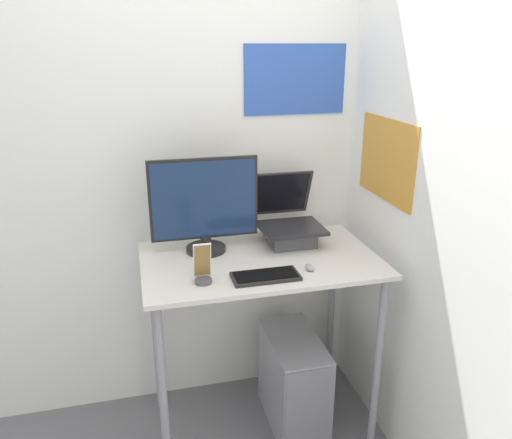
{
  "coord_description": "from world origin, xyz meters",
  "views": [
    {
      "loc": [
        -0.51,
        -1.62,
        1.79
      ],
      "look_at": [
        -0.02,
        0.31,
        1.09
      ],
      "focal_mm": 35.0,
      "sensor_mm": 36.0,
      "label": 1
    }
  ],
  "objects_px": {
    "mouse": "(309,267)",
    "computer_tower": "(293,381)",
    "laptop": "(289,226)",
    "monitor": "(204,208)",
    "keyboard": "(266,276)",
    "cell_phone": "(203,269)"
  },
  "relations": [
    {
      "from": "monitor",
      "to": "computer_tower",
      "type": "xyz_separation_m",
      "value": [
        0.38,
        -0.15,
        -0.87
      ]
    },
    {
      "from": "laptop",
      "to": "monitor",
      "type": "height_order",
      "value": "monitor"
    },
    {
      "from": "computer_tower",
      "to": "laptop",
      "type": "bearing_deg",
      "value": 85.48
    },
    {
      "from": "laptop",
      "to": "mouse",
      "type": "relative_size",
      "value": 6.17
    },
    {
      "from": "laptop",
      "to": "mouse",
      "type": "bearing_deg",
      "value": -92.26
    },
    {
      "from": "mouse",
      "to": "monitor",
      "type": "bearing_deg",
      "value": 141.25
    },
    {
      "from": "keyboard",
      "to": "mouse",
      "type": "distance_m",
      "value": 0.2
    },
    {
      "from": "monitor",
      "to": "mouse",
      "type": "relative_size",
      "value": 8.76
    },
    {
      "from": "cell_phone",
      "to": "computer_tower",
      "type": "bearing_deg",
      "value": 19.67
    },
    {
      "from": "mouse",
      "to": "computer_tower",
      "type": "relative_size",
      "value": 0.11
    },
    {
      "from": "laptop",
      "to": "mouse",
      "type": "xyz_separation_m",
      "value": [
        -0.01,
        -0.32,
        -0.07
      ]
    },
    {
      "from": "keyboard",
      "to": "computer_tower",
      "type": "relative_size",
      "value": 0.57
    },
    {
      "from": "laptop",
      "to": "keyboard",
      "type": "relative_size",
      "value": 1.25
    },
    {
      "from": "monitor",
      "to": "keyboard",
      "type": "distance_m",
      "value": 0.43
    },
    {
      "from": "monitor",
      "to": "keyboard",
      "type": "bearing_deg",
      "value": -60.7
    },
    {
      "from": "cell_phone",
      "to": "computer_tower",
      "type": "relative_size",
      "value": 0.35
    },
    {
      "from": "keyboard",
      "to": "cell_phone",
      "type": "height_order",
      "value": "cell_phone"
    },
    {
      "from": "laptop",
      "to": "cell_phone",
      "type": "bearing_deg",
      "value": -144.92
    },
    {
      "from": "keyboard",
      "to": "computer_tower",
      "type": "height_order",
      "value": "keyboard"
    },
    {
      "from": "mouse",
      "to": "computer_tower",
      "type": "distance_m",
      "value": 0.7
    },
    {
      "from": "monitor",
      "to": "laptop",
      "type": "bearing_deg",
      "value": 1.65
    },
    {
      "from": "keyboard",
      "to": "cell_phone",
      "type": "distance_m",
      "value": 0.25
    }
  ]
}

